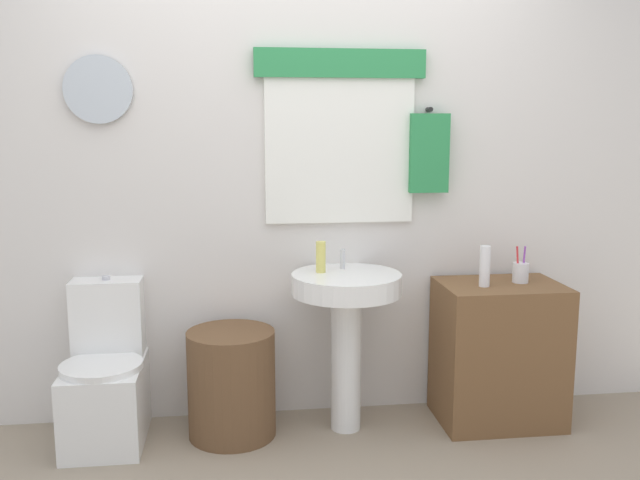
# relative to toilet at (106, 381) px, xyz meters

# --- Properties ---
(back_wall) EXTENTS (4.40, 0.18, 2.60)m
(back_wall) POSITION_rel_toilet_xyz_m (0.95, 0.26, 1.01)
(back_wall) COLOR silver
(back_wall) RESTS_ON ground_plane
(toilet) EXTENTS (0.38, 0.51, 0.78)m
(toilet) POSITION_rel_toilet_xyz_m (0.00, 0.00, 0.00)
(toilet) COLOR white
(toilet) RESTS_ON ground_plane
(laundry_hamper) EXTENTS (0.43, 0.43, 0.53)m
(laundry_hamper) POSITION_rel_toilet_xyz_m (0.60, -0.04, -0.03)
(laundry_hamper) COLOR brown
(laundry_hamper) RESTS_ON ground_plane
(pedestal_sink) EXTENTS (0.54, 0.54, 0.80)m
(pedestal_sink) POSITION_rel_toilet_xyz_m (1.17, -0.04, 0.31)
(pedestal_sink) COLOR white
(pedestal_sink) RESTS_ON ground_plane
(faucet) EXTENTS (0.03, 0.03, 0.10)m
(faucet) POSITION_rel_toilet_xyz_m (1.17, 0.08, 0.55)
(faucet) COLOR silver
(faucet) RESTS_ON pedestal_sink
(wooden_cabinet) EXTENTS (0.61, 0.44, 0.72)m
(wooden_cabinet) POSITION_rel_toilet_xyz_m (1.96, -0.04, 0.07)
(wooden_cabinet) COLOR brown
(wooden_cabinet) RESTS_ON ground_plane
(soap_bottle) EXTENTS (0.05, 0.05, 0.15)m
(soap_bottle) POSITION_rel_toilet_xyz_m (1.05, 0.01, 0.58)
(soap_bottle) COLOR #DBD166
(soap_bottle) RESTS_ON pedestal_sink
(lotion_bottle) EXTENTS (0.05, 0.05, 0.20)m
(lotion_bottle) POSITION_rel_toilet_xyz_m (1.85, -0.08, 0.53)
(lotion_bottle) COLOR white
(lotion_bottle) RESTS_ON wooden_cabinet
(toothbrush_cup) EXTENTS (0.08, 0.08, 0.19)m
(toothbrush_cup) POSITION_rel_toilet_xyz_m (2.06, -0.02, 0.48)
(toothbrush_cup) COLOR silver
(toothbrush_cup) RESTS_ON wooden_cabinet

